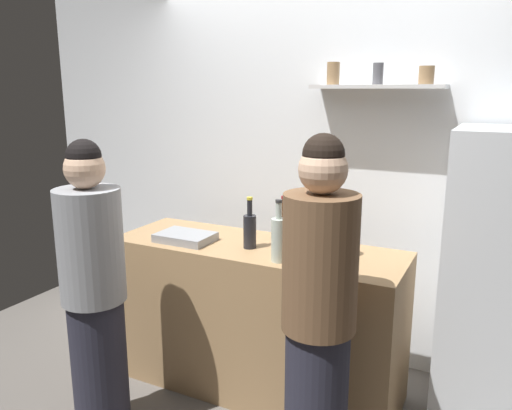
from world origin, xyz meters
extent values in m
cube|color=white|center=(0.00, 1.25, 1.30)|extent=(4.80, 0.10, 2.60)
cube|color=silver|center=(0.37, 1.09, 1.87)|extent=(0.81, 0.22, 0.02)
cylinder|color=olive|center=(0.09, 1.09, 1.95)|extent=(0.08, 0.08, 0.14)
cylinder|color=#4C4C51|center=(0.37, 1.09, 1.95)|extent=(0.06, 0.06, 0.13)
cylinder|color=olive|center=(0.65, 1.09, 1.94)|extent=(0.09, 0.09, 0.10)
cube|color=silver|center=(1.16, 0.85, 0.83)|extent=(0.59, 0.62, 1.66)
cube|color=#9E7A51|center=(-0.18, 0.55, 0.47)|extent=(1.78, 0.61, 0.94)
cube|color=gray|center=(-0.61, 0.43, 0.96)|extent=(0.34, 0.24, 0.05)
cylinder|color=#B2B2B7|center=(0.02, 0.52, 0.99)|extent=(0.11, 0.11, 0.11)
cylinder|color=silver|center=(0.05, 0.52, 1.06)|extent=(0.01, 0.05, 0.18)
cylinder|color=silver|center=(0.03, 0.55, 1.06)|extent=(0.01, 0.01, 0.18)
cylinder|color=silver|center=(0.03, 0.54, 1.06)|extent=(0.04, 0.02, 0.18)
cylinder|color=silver|center=(0.04, 0.52, 1.07)|extent=(0.01, 0.03, 0.19)
cylinder|color=black|center=(-0.19, 0.49, 1.04)|extent=(0.08, 0.08, 0.20)
cylinder|color=black|center=(-0.19, 0.49, 1.18)|extent=(0.03, 0.03, 0.09)
cylinder|color=gold|center=(-0.19, 0.49, 1.24)|extent=(0.04, 0.04, 0.02)
cylinder|color=#B2BFB2|center=(0.06, 0.34, 1.06)|extent=(0.08, 0.08, 0.24)
cylinder|color=#B2BFB2|center=(0.06, 0.34, 1.22)|extent=(0.03, 0.03, 0.09)
cylinder|color=#333333|center=(0.06, 0.34, 1.28)|extent=(0.04, 0.04, 0.02)
cylinder|color=#472814|center=(-0.08, 0.73, 1.03)|extent=(0.08, 0.08, 0.19)
cylinder|color=#472814|center=(-0.08, 0.73, 1.16)|extent=(0.03, 0.03, 0.07)
cylinder|color=maroon|center=(-0.08, 0.73, 1.21)|extent=(0.04, 0.04, 0.02)
cylinder|color=silver|center=(0.35, 0.60, 1.02)|extent=(0.09, 0.09, 0.16)
cylinder|color=silver|center=(0.35, 0.60, 1.11)|extent=(0.05, 0.05, 0.02)
cylinder|color=blue|center=(0.35, 0.60, 1.13)|extent=(0.06, 0.06, 0.02)
cylinder|color=#262633|center=(0.42, -0.02, 0.40)|extent=(0.30, 0.30, 0.79)
cylinder|color=brown|center=(0.42, -0.02, 1.10)|extent=(0.34, 0.34, 0.63)
sphere|color=#D8AD8C|center=(0.42, -0.02, 1.52)|extent=(0.21, 0.21, 0.21)
sphere|color=black|center=(0.42, -0.02, 1.59)|extent=(0.18, 0.18, 0.18)
cylinder|color=#262633|center=(-0.77, -0.20, 0.38)|extent=(0.30, 0.30, 0.76)
cylinder|color=gray|center=(-0.77, -0.20, 1.06)|extent=(0.34, 0.34, 0.60)
sphere|color=#D8AD8C|center=(-0.77, -0.20, 1.47)|extent=(0.21, 0.21, 0.21)
sphere|color=black|center=(-0.77, -0.20, 1.53)|extent=(0.18, 0.18, 0.18)
camera|label=1|loc=(1.13, -2.04, 1.86)|focal=35.28mm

